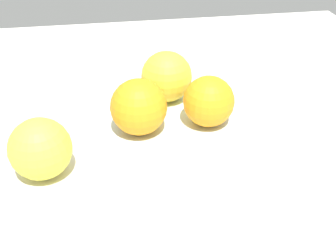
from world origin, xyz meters
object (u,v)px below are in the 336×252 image
at_px(fruit_bowl, 168,129).
at_px(orange_in_bowl_0, 139,107).
at_px(orange_in_bowl_1, 167,77).
at_px(folded_napkin, 115,72).
at_px(orange_loose_0, 40,149).
at_px(orange_in_bowl_2, 209,101).

relative_size(fruit_bowl, orange_in_bowl_0, 2.31).
height_order(orange_in_bowl_1, folded_napkin, orange_in_bowl_1).
xyz_separation_m(fruit_bowl, orange_loose_0, (-0.18, -0.06, 0.02)).
relative_size(fruit_bowl, orange_in_bowl_2, 2.48).
relative_size(fruit_bowl, orange_in_bowl_1, 2.29).
distance_m(orange_in_bowl_0, orange_in_bowl_1, 0.10).
height_order(fruit_bowl, orange_in_bowl_2, orange_in_bowl_2).
height_order(orange_in_bowl_0, orange_in_bowl_1, same).
height_order(orange_in_bowl_2, orange_loose_0, orange_in_bowl_2).
bearing_deg(folded_napkin, orange_in_bowl_0, -85.46).
relative_size(orange_in_bowl_2, folded_napkin, 0.56).
height_order(orange_loose_0, folded_napkin, orange_loose_0).
relative_size(fruit_bowl, orange_loose_0, 2.16).
height_order(orange_in_bowl_2, folded_napkin, orange_in_bowl_2).
bearing_deg(orange_in_bowl_0, folded_napkin, 94.54).
relative_size(orange_in_bowl_1, orange_loose_0, 0.95).
xyz_separation_m(orange_in_bowl_0, orange_in_bowl_1, (0.05, 0.09, 0.00)).
xyz_separation_m(orange_loose_0, folded_napkin, (0.12, 0.31, -0.04)).
xyz_separation_m(orange_in_bowl_1, orange_in_bowl_2, (0.05, -0.08, -0.00)).
bearing_deg(folded_napkin, fruit_bowl, -74.53).
xyz_separation_m(orange_in_bowl_0, folded_napkin, (-0.02, 0.28, -0.08)).
xyz_separation_m(orange_in_bowl_0, orange_in_bowl_2, (0.10, 0.00, -0.00)).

